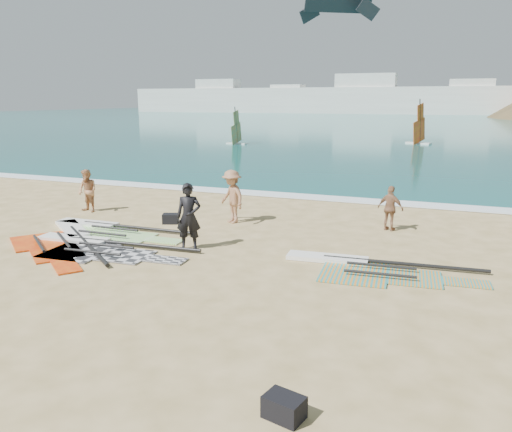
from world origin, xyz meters
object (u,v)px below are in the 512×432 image
(rig_green, at_px, (105,230))
(person_wetsuit, at_px, (189,217))
(rig_grey, at_px, (95,247))
(beachgoer_mid, at_px, (232,197))
(rig_orange, at_px, (364,267))
(rig_red, at_px, (64,239))
(beachgoer_back, at_px, (390,208))
(gear_bag_near, at_px, (171,219))
(beachgoer_left, at_px, (87,191))
(gear_bag_far, at_px, (284,407))

(rig_green, xyz_separation_m, person_wetsuit, (3.74, -0.81, 0.96))
(rig_grey, relative_size, beachgoer_mid, 2.88)
(rig_orange, height_order, person_wetsuit, person_wetsuit)
(rig_green, height_order, beachgoer_mid, beachgoer_mid)
(rig_orange, xyz_separation_m, person_wetsuit, (-5.22, -0.06, 0.96))
(rig_green, xyz_separation_m, rig_red, (-0.45, -1.48, 0.00))
(rig_red, distance_m, beachgoer_back, 10.86)
(rig_grey, bearing_deg, person_wetsuit, 16.52)
(gear_bag_near, height_order, person_wetsuit, person_wetsuit)
(gear_bag_near, bearing_deg, rig_green, -130.98)
(rig_red, height_order, beachgoer_mid, beachgoer_mid)
(gear_bag_near, distance_m, person_wetsuit, 3.49)
(rig_red, xyz_separation_m, beachgoer_mid, (4.03, 4.18, 0.92))
(beachgoer_left, bearing_deg, beachgoer_mid, 16.42)
(person_wetsuit, height_order, beachgoer_mid, person_wetsuit)
(beachgoer_back, bearing_deg, rig_grey, 51.12)
(rig_red, xyz_separation_m, beachgoer_left, (-2.07, 3.75, 0.81))
(gear_bag_near, bearing_deg, rig_orange, -18.83)
(rig_green, bearing_deg, gear_bag_near, 48.10)
(rig_green, height_order, beachgoer_left, beachgoer_left)
(rig_red, height_order, gear_bag_near, gear_bag_near)
(rig_green, relative_size, rig_red, 1.13)
(rig_grey, xyz_separation_m, rig_red, (-1.46, 0.32, 0.00))
(person_wetsuit, distance_m, beachgoer_back, 6.97)
(rig_red, bearing_deg, rig_grey, 25.68)
(beachgoer_left, bearing_deg, rig_green, -29.62)
(beachgoer_back, bearing_deg, beachgoer_mid, 26.82)
(rig_grey, distance_m, beachgoer_back, 9.77)
(gear_bag_near, distance_m, beachgoer_mid, 2.38)
(person_wetsuit, bearing_deg, gear_bag_near, 110.14)
(rig_orange, xyz_separation_m, rig_red, (-9.40, -0.73, 0.00))
(rig_red, distance_m, beachgoer_left, 4.36)
(person_wetsuit, bearing_deg, beachgoer_back, 19.57)
(rig_green, xyz_separation_m, beachgoer_left, (-2.52, 2.27, 0.81))
(rig_green, height_order, beachgoer_back, beachgoer_back)
(gear_bag_near, xyz_separation_m, beachgoer_back, (7.56, 1.86, 0.60))
(gear_bag_far, distance_m, beachgoer_back, 11.24)
(rig_grey, bearing_deg, rig_red, 164.27)
(gear_bag_near, xyz_separation_m, gear_bag_far, (7.39, -9.37, -0.01))
(rig_green, height_order, rig_red, rig_red)
(rig_orange, xyz_separation_m, beachgoer_mid, (-5.37, 3.45, 0.92))
(beachgoer_mid, relative_size, beachgoer_back, 1.25)
(rig_green, xyz_separation_m, rig_orange, (8.95, -0.75, -0.00))
(rig_orange, distance_m, gear_bag_far, 6.84)
(rig_orange, height_order, beachgoer_mid, beachgoer_mid)
(beachgoer_mid, bearing_deg, gear_bag_far, -28.33)
(rig_grey, distance_m, beachgoer_left, 5.45)
(rig_green, distance_m, gear_bag_far, 11.72)
(rig_red, height_order, gear_bag_far, gear_bag_far)
(beachgoer_mid, height_order, beachgoer_back, beachgoer_mid)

